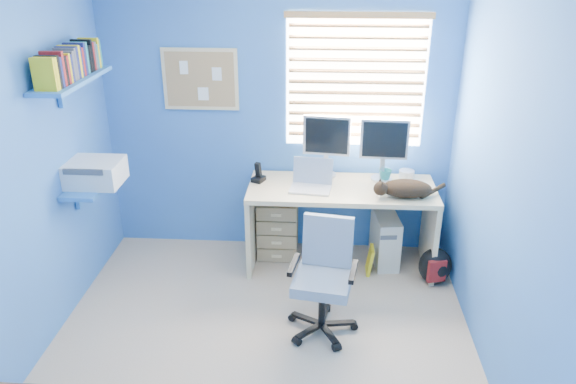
# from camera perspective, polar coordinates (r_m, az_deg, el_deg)

# --- Properties ---
(floor) EXTENTS (3.00, 3.20, 0.00)m
(floor) POSITION_cam_1_polar(r_m,az_deg,el_deg) (4.02, -2.86, -16.28)
(floor) COLOR #BDA995
(floor) RESTS_ON ground
(wall_back) EXTENTS (3.00, 0.01, 2.50)m
(wall_back) POSITION_cam_1_polar(r_m,az_deg,el_deg) (4.85, -1.04, 7.85)
(wall_back) COLOR #3A6BBB
(wall_back) RESTS_ON ground
(wall_front) EXTENTS (3.00, 0.01, 2.50)m
(wall_front) POSITION_cam_1_polar(r_m,az_deg,el_deg) (2.02, -8.95, -18.32)
(wall_front) COLOR #3A6BBB
(wall_front) RESTS_ON ground
(wall_left) EXTENTS (0.01, 3.20, 2.50)m
(wall_left) POSITION_cam_1_polar(r_m,az_deg,el_deg) (3.83, -26.16, 0.82)
(wall_left) COLOR #3A6BBB
(wall_left) RESTS_ON ground
(wall_right) EXTENTS (0.01, 3.20, 2.50)m
(wall_right) POSITION_cam_1_polar(r_m,az_deg,el_deg) (3.51, 21.81, -0.41)
(wall_right) COLOR #3A6BBB
(wall_right) RESTS_ON ground
(desk) EXTENTS (1.56, 0.65, 0.74)m
(desk) POSITION_cam_1_polar(r_m,az_deg,el_deg) (4.85, 5.33, -3.50)
(desk) COLOR tan
(desk) RESTS_ON floor
(laptop) EXTENTS (0.36, 0.30, 0.22)m
(laptop) POSITION_cam_1_polar(r_m,az_deg,el_deg) (4.58, 2.33, 1.52)
(laptop) COLOR silver
(laptop) RESTS_ON desk
(monitor_left) EXTENTS (0.41, 0.17, 0.54)m
(monitor_left) POSITION_cam_1_polar(r_m,az_deg,el_deg) (4.81, 3.92, 4.66)
(monitor_left) COLOR silver
(monitor_left) RESTS_ON desk
(monitor_right) EXTENTS (0.41, 0.14, 0.54)m
(monitor_right) POSITION_cam_1_polar(r_m,az_deg,el_deg) (4.78, 9.67, 4.23)
(monitor_right) COLOR silver
(monitor_right) RESTS_ON desk
(phone) EXTENTS (0.13, 0.14, 0.17)m
(phone) POSITION_cam_1_polar(r_m,az_deg,el_deg) (4.75, -3.04, 2.04)
(phone) COLOR black
(phone) RESTS_ON desk
(mug) EXTENTS (0.10, 0.09, 0.10)m
(mug) POSITION_cam_1_polar(r_m,az_deg,el_deg) (4.84, 9.84, 1.68)
(mug) COLOR #1D7B7B
(mug) RESTS_ON desk
(cd_spindle) EXTENTS (0.13, 0.13, 0.07)m
(cd_spindle) POSITION_cam_1_polar(r_m,az_deg,el_deg) (4.94, 11.96, 1.78)
(cd_spindle) COLOR silver
(cd_spindle) RESTS_ON desk
(cat) EXTENTS (0.44, 0.28, 0.14)m
(cat) POSITION_cam_1_polar(r_m,az_deg,el_deg) (4.56, 11.94, 0.35)
(cat) COLOR black
(cat) RESTS_ON desk
(tower_pc) EXTENTS (0.24, 0.46, 0.45)m
(tower_pc) POSITION_cam_1_polar(r_m,az_deg,el_deg) (5.01, 9.83, -4.68)
(tower_pc) COLOR beige
(tower_pc) RESTS_ON floor
(drawer_boxes) EXTENTS (0.35, 0.28, 0.54)m
(drawer_boxes) POSITION_cam_1_polar(r_m,az_deg,el_deg) (5.01, -1.05, -3.71)
(drawer_boxes) COLOR tan
(drawer_boxes) RESTS_ON floor
(yellow_book) EXTENTS (0.03, 0.17, 0.24)m
(yellow_book) POSITION_cam_1_polar(r_m,az_deg,el_deg) (4.87, 8.31, -6.86)
(yellow_book) COLOR yellow
(yellow_book) RESTS_ON floor
(backpack) EXTENTS (0.32, 0.27, 0.32)m
(backpack) POSITION_cam_1_polar(r_m,az_deg,el_deg) (4.83, 14.71, -7.26)
(backpack) COLOR black
(backpack) RESTS_ON floor
(office_chair) EXTENTS (0.55, 0.55, 0.84)m
(office_chair) POSITION_cam_1_polar(r_m,az_deg,el_deg) (4.09, 3.61, -10.01)
(office_chair) COLOR black
(office_chair) RESTS_ON floor
(window_blinds) EXTENTS (1.15, 0.05, 1.10)m
(window_blinds) POSITION_cam_1_polar(r_m,az_deg,el_deg) (4.74, 6.90, 11.03)
(window_blinds) COLOR white
(window_blinds) RESTS_ON ground
(corkboard) EXTENTS (0.64, 0.02, 0.52)m
(corkboard) POSITION_cam_1_polar(r_m,az_deg,el_deg) (4.86, -8.90, 11.24)
(corkboard) COLOR tan
(corkboard) RESTS_ON ground
(wall_shelves) EXTENTS (0.42, 0.90, 1.05)m
(wall_shelves) POSITION_cam_1_polar(r_m,az_deg,el_deg) (4.34, -20.29, 6.92)
(wall_shelves) COLOR #3177C6
(wall_shelves) RESTS_ON ground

